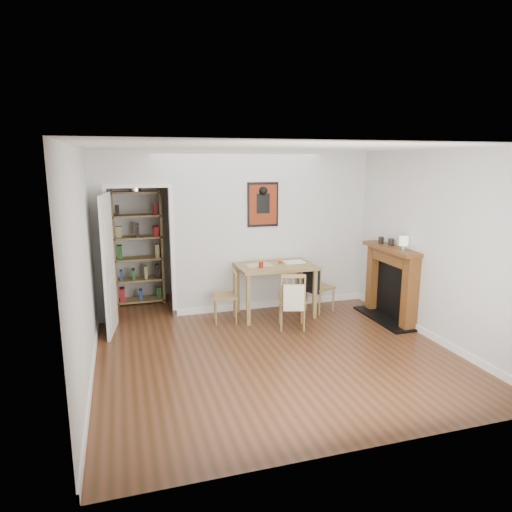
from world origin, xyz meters
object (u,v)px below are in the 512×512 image
object	(u,v)px
ceramic_jar_a	(391,242)
notebook	(294,262)
chair_front	(292,300)
dining_table	(276,271)
chair_right	(319,287)
red_glass	(261,265)
ceramic_jar_b	(381,240)
chair_left	(225,297)
mantel_lamp	(404,242)
orange_fruit	(280,260)
bookshelf	(138,248)
fireplace	(392,281)

from	to	relation	value
ceramic_jar_a	notebook	bearing A→B (deg)	153.16
chair_front	notebook	xyz separation A→B (m)	(0.29, 0.71, 0.40)
dining_table	chair_right	xyz separation A→B (m)	(0.76, -0.02, -0.32)
chair_right	red_glass	distance (m)	1.14
ceramic_jar_b	chair_left	bearing A→B (deg)	171.82
mantel_lamp	ceramic_jar_b	bearing A→B (deg)	90.29
red_glass	mantel_lamp	xyz separation A→B (m)	(1.90, -0.89, 0.41)
chair_front	mantel_lamp	bearing A→B (deg)	-13.76
orange_fruit	ceramic_jar_a	bearing A→B (deg)	-24.76
dining_table	orange_fruit	xyz separation A→B (m)	(0.13, 0.13, 0.14)
chair_right	bookshelf	xyz separation A→B (m)	(-2.80, 1.36, 0.56)
bookshelf	ceramic_jar_a	world-z (taller)	bookshelf
fireplace	orange_fruit	distance (m)	1.77
bookshelf	ceramic_jar_a	distance (m)	4.20
chair_right	fireplace	xyz separation A→B (m)	(0.91, -0.67, 0.20)
red_glass	mantel_lamp	bearing A→B (deg)	-25.23
ceramic_jar_a	ceramic_jar_b	size ratio (longest dim) A/B	0.98
bookshelf	orange_fruit	bearing A→B (deg)	-29.04
chair_left	notebook	world-z (taller)	notebook
chair_front	ceramic_jar_b	xyz separation A→B (m)	(1.57, 0.21, 0.78)
orange_fruit	notebook	xyz separation A→B (m)	(0.22, -0.04, -0.03)
orange_fruit	ceramic_jar_a	xyz separation A→B (m)	(1.56, -0.72, 0.35)
ceramic_jar_a	ceramic_jar_b	distance (m)	0.19
orange_fruit	bookshelf	bearing A→B (deg)	150.96
chair_right	ceramic_jar_a	xyz separation A→B (m)	(0.93, -0.57, 0.80)
dining_table	orange_fruit	distance (m)	0.23
dining_table	ceramic_jar_b	world-z (taller)	ceramic_jar_b
chair_right	ceramic_jar_a	size ratio (longest dim) A/B	7.49
fireplace	chair_front	bearing A→B (deg)	177.40
chair_right	fireplace	distance (m)	1.15
chair_front	bookshelf	distance (m)	2.91
chair_right	notebook	world-z (taller)	notebook
red_glass	ceramic_jar_a	distance (m)	2.05
bookshelf	notebook	world-z (taller)	bookshelf
chair_right	bookshelf	world-z (taller)	bookshelf
orange_fruit	ceramic_jar_b	bearing A→B (deg)	-19.81
fireplace	ceramic_jar_b	world-z (taller)	ceramic_jar_b
dining_table	ceramic_jar_b	bearing A→B (deg)	-14.09
orange_fruit	mantel_lamp	size ratio (longest dim) A/B	0.36
notebook	mantel_lamp	bearing A→B (deg)	-40.42
orange_fruit	notebook	bearing A→B (deg)	-10.35
fireplace	chair_right	bearing A→B (deg)	143.86
dining_table	ceramic_jar_a	distance (m)	1.85
dining_table	red_glass	distance (m)	0.33
dining_table	notebook	xyz separation A→B (m)	(0.34, 0.09, 0.11)
dining_table	ceramic_jar_a	bearing A→B (deg)	-19.23
chair_left	red_glass	bearing A→B (deg)	-5.22
chair_left	chair_front	bearing A→B (deg)	-32.29
dining_table	chair_right	bearing A→B (deg)	-1.57
dining_table	red_glass	xyz separation A→B (m)	(-0.28, -0.10, 0.15)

